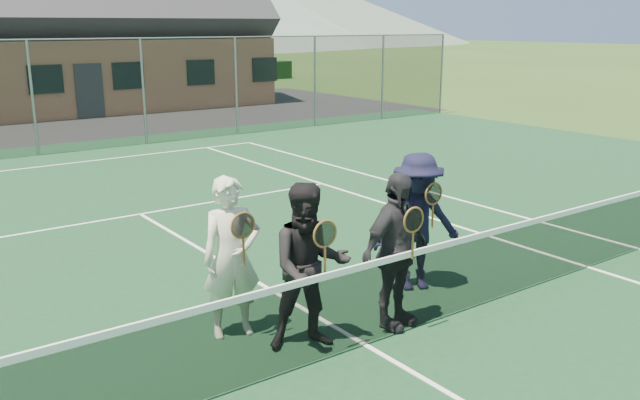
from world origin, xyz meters
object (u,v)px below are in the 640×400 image
object	(u,v)px
clubhouse	(64,8)
player_c	(396,251)
player_d	(417,222)
player_a	(232,257)
tennis_net	(365,300)
player_b	(310,267)

from	to	relation	value
clubhouse	player_c	size ratio (longest dim) A/B	8.67
player_c	player_d	world-z (taller)	same
player_a	player_d	bearing A→B (deg)	-4.37
tennis_net	player_b	bearing A→B (deg)	144.65
player_b	player_c	xyz separation A→B (m)	(1.07, -0.16, 0.00)
tennis_net	player_d	size ratio (longest dim) A/B	6.49
player_c	player_d	xyz separation A→B (m)	(1.00, 0.70, -0.00)
player_a	player_b	distance (m)	0.90
player_a	player_c	distance (m)	1.82
clubhouse	tennis_net	bearing A→B (deg)	-99.46
tennis_net	player_c	size ratio (longest dim) A/B	6.49
tennis_net	player_a	distance (m)	1.52
player_a	player_d	size ratio (longest dim) A/B	1.00
tennis_net	player_d	xyz separation A→B (m)	(1.59, 0.88, 0.38)
player_d	tennis_net	bearing A→B (deg)	-150.89
clubhouse	player_c	bearing A→B (deg)	-98.17
player_b	player_c	world-z (taller)	same
clubhouse	player_d	world-z (taller)	clubhouse
tennis_net	clubhouse	bearing A→B (deg)	80.54
player_d	clubhouse	bearing A→B (deg)	84.04
player_c	player_d	distance (m)	1.22
tennis_net	clubhouse	distance (m)	24.57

